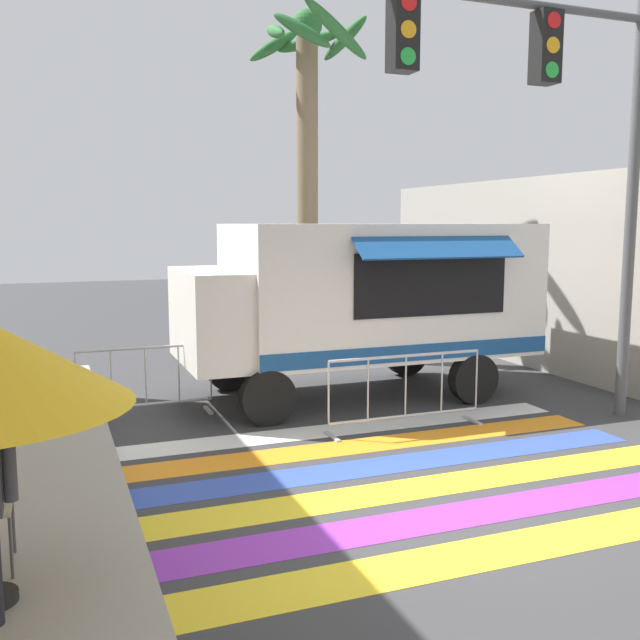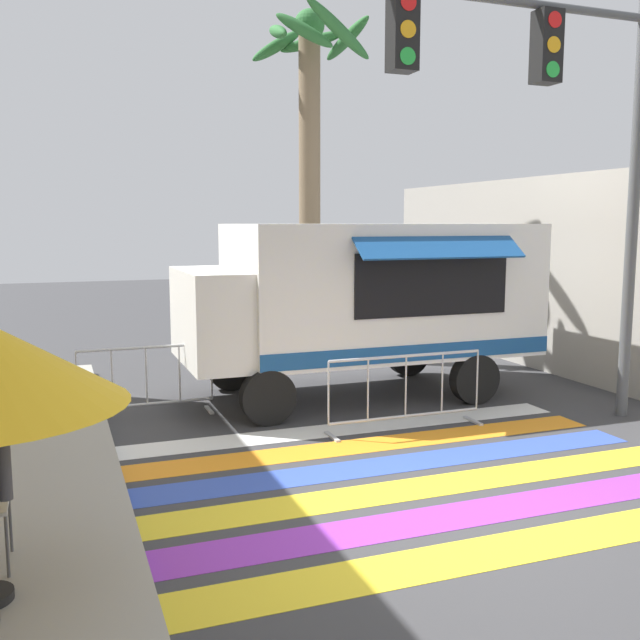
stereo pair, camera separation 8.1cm
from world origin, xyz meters
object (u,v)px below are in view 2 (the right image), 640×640
(barricade_side, at_px, (147,382))
(palm_tree, at_px, (310,138))
(barricade_front, at_px, (406,392))
(traffic_signal_pole, at_px, (545,108))
(food_truck, at_px, (355,294))

(barricade_side, relative_size, palm_tree, 0.28)
(barricade_front, xyz_separation_m, palm_tree, (0.58, 5.38, 3.94))
(traffic_signal_pole, relative_size, barricade_side, 3.07)
(traffic_signal_pole, xyz_separation_m, barricade_side, (-4.87, 2.35, -3.74))
(food_truck, bearing_deg, traffic_signal_pole, -57.18)
(traffic_signal_pole, bearing_deg, barricade_front, 164.73)
(palm_tree, bearing_deg, food_truck, -97.75)
(barricade_side, bearing_deg, barricade_front, -30.76)
(barricade_side, bearing_deg, food_truck, 1.85)
(food_truck, relative_size, barricade_front, 2.46)
(traffic_signal_pole, bearing_deg, food_truck, 122.82)
(food_truck, distance_m, palm_tree, 4.43)
(traffic_signal_pole, distance_m, barricade_side, 6.57)
(traffic_signal_pole, height_order, barricade_front, traffic_signal_pole)
(food_truck, distance_m, traffic_signal_pole, 3.91)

